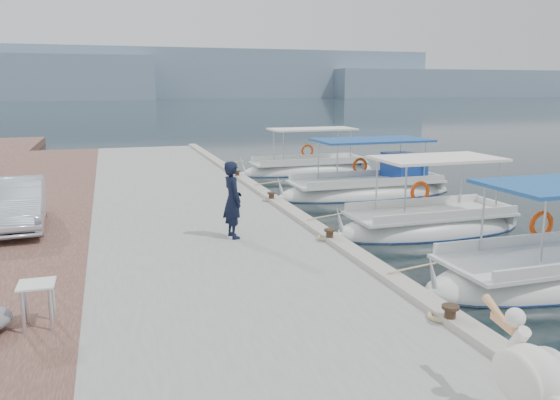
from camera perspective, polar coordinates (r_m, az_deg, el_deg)
The scene contains 13 objects.
ground at distance 12.52m, azimuth 9.31°, elevation -8.23°, with size 400.00×400.00×0.00m, color black.
concrete_quay at distance 16.16m, azimuth -8.41°, elevation -2.70°, with size 6.00×40.00×0.50m, color gray.
quay_curb at distance 16.73m, azimuth 1.00°, elevation -0.98°, with size 0.44×40.00×0.12m, color #A59E93.
cobblestone_strip at distance 16.19m, azimuth -26.19°, elevation -3.78°, with size 4.00×40.00×0.50m, color brown.
distant_hills at distance 214.86m, azimuth -8.32°, elevation 12.53°, with size 330.00×60.00×18.00m.
fishing_caique_c at distance 16.93m, azimuth 15.30°, elevation -2.77°, with size 6.02×2.28×2.83m.
fishing_caique_d at distance 22.12m, azimuth 9.19°, elevation 1.03°, with size 7.45×2.58×2.83m.
fishing_caique_e at distance 27.45m, azimuth 2.99°, elevation 3.10°, with size 7.05×2.11×2.83m.
mooring_bollards at distance 13.47m, azimuth 5.21°, elevation -3.59°, with size 0.28×20.28×0.33m.
pelican at distance 6.91m, azimuth 24.76°, elevation -16.11°, with size 0.69×1.61×1.24m.
fisherman at distance 13.70m, azimuth -4.97°, elevation 0.03°, with size 0.71×0.47×1.95m, color black.
parked_car at distance 16.30m, azimuth -25.88°, elevation -0.36°, with size 1.39×4.00×1.32m, color silver.
folding_table at distance 9.51m, azimuth -24.02°, elevation -9.12°, with size 0.55×0.55×0.73m.
Camera 1 is at (-5.40, -10.47, 4.25)m, focal length 35.00 mm.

